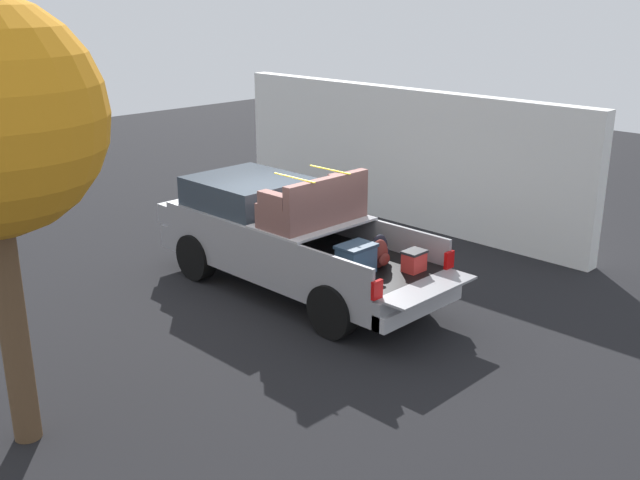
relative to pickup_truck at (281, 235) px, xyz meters
The scene contains 3 objects.
ground_plane 1.04m from the pickup_truck, behind, with size 40.00×40.00×0.00m, color black.
pickup_truck is the anchor object (origin of this frame).
building_facade 4.90m from the pickup_truck, 76.18° to the right, with size 9.64×0.36×3.06m, color white.
Camera 1 is at (-8.97, 8.45, 5.06)m, focal length 41.70 mm.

